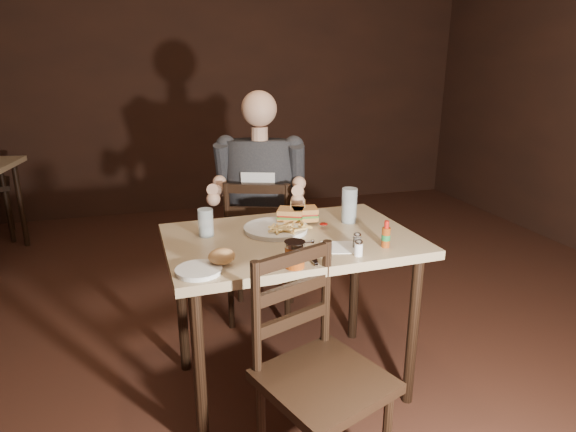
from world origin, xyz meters
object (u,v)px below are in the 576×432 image
object	(u,v)px
dinner_plate	(276,229)
glass_right	(349,205)
chair_near	(324,380)
hot_sauce	(386,234)
chair_far	(262,248)
diner	(259,174)
main_table	(291,256)
syrup_dispenser	(295,254)
glass_left	(206,223)
side_plate	(199,271)

from	to	relation	value
dinner_plate	glass_right	world-z (taller)	glass_right
chair_near	hot_sauce	world-z (taller)	hot_sauce
hot_sauce	dinner_plate	bearing A→B (deg)	140.51
chair_far	dinner_plate	xyz separation A→B (m)	(-0.07, -0.62, 0.33)
diner	dinner_plate	bearing A→B (deg)	-75.84
main_table	syrup_dispenser	xyz separation A→B (m)	(-0.08, -0.33, 0.14)
diner	hot_sauce	size ratio (longest dim) A/B	7.90
diner	hot_sauce	bearing A→B (deg)	-49.80
chair_far	glass_left	xyz separation A→B (m)	(-0.39, -0.59, 0.39)
chair_near	dinner_plate	size ratio (longest dim) A/B	3.04
dinner_plate	syrup_dispenser	size ratio (longest dim) A/B	2.77
main_table	glass_left	size ratio (longest dim) A/B	9.03
chair_far	side_plate	world-z (taller)	chair_far
chair_near	hot_sauce	distance (m)	0.65
hot_sauce	glass_right	bearing A→B (deg)	92.79
chair_far	syrup_dispenser	bearing A→B (deg)	103.75
diner	main_table	bearing A→B (deg)	-71.08
dinner_plate	hot_sauce	bearing A→B (deg)	-39.49
diner	side_plate	size ratio (longest dim) A/B	5.41
hot_sauce	main_table	bearing A→B (deg)	145.80
chair_near	glass_left	distance (m)	0.85
diner	glass_left	bearing A→B (deg)	-104.22
glass_left	hot_sauce	bearing A→B (deg)	-26.26
chair_far	diner	bearing A→B (deg)	90.00
diner	side_plate	distance (m)	1.05
chair_far	glass_right	distance (m)	0.78
main_table	glass_left	distance (m)	0.41
dinner_plate	syrup_dispenser	xyz separation A→B (m)	(-0.04, -0.41, 0.04)
side_plate	syrup_dispenser	bearing A→B (deg)	-7.92
glass_right	side_plate	world-z (taller)	glass_right
main_table	dinner_plate	xyz separation A→B (m)	(-0.05, 0.09, 0.10)
chair_far	glass_left	distance (m)	0.81
diner	chair_near	bearing A→B (deg)	-72.91
main_table	chair_near	distance (m)	0.63
main_table	syrup_dispenser	size ratio (longest dim) A/B	10.84
main_table	diner	distance (m)	0.70
dinner_plate	side_plate	distance (m)	0.53
glass_left	side_plate	bearing A→B (deg)	-101.06
main_table	chair_far	distance (m)	0.74
chair_near	hot_sauce	size ratio (longest dim) A/B	7.59
glass_left	side_plate	size ratio (longest dim) A/B	0.74
glass_right	hot_sauce	world-z (taller)	glass_right
glass_right	chair_near	bearing A→B (deg)	-118.50
chair_far	glass_right	bearing A→B (deg)	136.69
dinner_plate	glass_left	bearing A→B (deg)	175.21
chair_far	main_table	bearing A→B (deg)	107.69
diner	hot_sauce	xyz separation A→B (m)	(0.33, -0.89, -0.08)
glass_right	side_plate	xyz separation A→B (m)	(-0.76, -0.39, -0.08)
diner	chair_far	bearing A→B (deg)	90.00
main_table	glass_right	xyz separation A→B (m)	(0.33, 0.12, 0.18)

